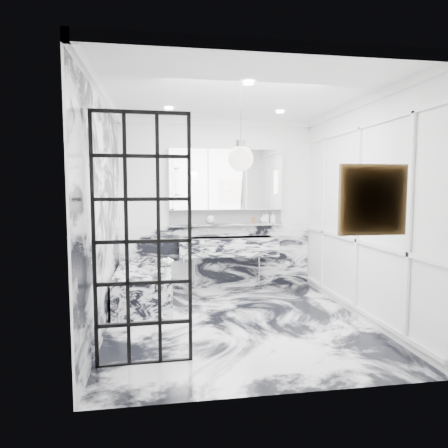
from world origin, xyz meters
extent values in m
plane|color=silver|center=(0.00, 0.00, 0.00)|extent=(3.60, 3.60, 0.00)
plane|color=white|center=(0.00, 0.00, 2.80)|extent=(3.60, 3.60, 0.00)
plane|color=white|center=(0.00, 1.80, 1.40)|extent=(3.60, 0.00, 3.60)
plane|color=white|center=(0.00, -1.80, 1.40)|extent=(3.60, 0.00, 3.60)
plane|color=white|center=(-1.60, 0.00, 1.40)|extent=(0.00, 3.60, 3.60)
plane|color=white|center=(1.60, 0.00, 1.40)|extent=(0.00, 3.60, 3.60)
cube|color=silver|center=(0.00, 1.78, 0.53)|extent=(3.18, 0.05, 1.05)
cube|color=silver|center=(-1.59, 0.00, 1.34)|extent=(0.02, 3.56, 2.68)
cube|color=white|center=(1.58, 0.00, 1.30)|extent=(0.03, 3.40, 2.30)
imported|color=#8C5919|center=(0.84, 1.71, 1.18)|extent=(0.09, 0.09, 0.19)
imported|color=#4C4C51|center=(0.95, 1.71, 1.18)|extent=(0.10, 0.10, 0.18)
imported|color=silver|center=(0.78, 1.71, 1.17)|extent=(0.15, 0.15, 0.15)
sphere|color=white|center=(-0.12, 1.71, 1.17)|extent=(0.13, 0.13, 0.13)
cylinder|color=#8C5919|center=(0.61, 1.71, 1.14)|extent=(0.04, 0.04, 0.10)
cylinder|color=silver|center=(-0.85, 0.26, 0.61)|extent=(0.08, 0.08, 0.12)
cube|color=#C14F13|center=(0.80, -1.76, 1.59)|extent=(0.49, 0.05, 0.49)
sphere|color=white|center=(-0.18, -1.10, 1.96)|extent=(0.24, 0.24, 0.24)
cube|color=silver|center=(0.15, 1.55, 0.73)|extent=(1.60, 0.45, 0.30)
cube|color=silver|center=(0.15, 1.72, 1.07)|extent=(1.90, 0.14, 0.04)
cube|color=white|center=(0.15, 1.78, 1.21)|extent=(1.90, 0.03, 0.23)
cube|color=white|center=(0.15, 1.73, 1.82)|extent=(1.90, 0.16, 1.00)
cylinder|color=white|center=(-0.67, 1.63, 1.78)|extent=(0.07, 0.07, 0.40)
cylinder|color=white|center=(0.97, 1.63, 1.78)|extent=(0.07, 0.07, 0.40)
cube|color=silver|center=(-1.18, 0.90, 0.28)|extent=(0.75, 1.65, 0.55)
camera|label=1|loc=(-0.93, -4.81, 1.68)|focal=32.00mm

